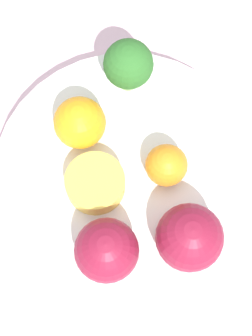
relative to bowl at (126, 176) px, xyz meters
name	(u,v)px	position (x,y,z in m)	size (l,w,h in m)	color
ground_plane	(126,186)	(0.00, 0.00, -0.03)	(6.00, 6.00, 0.00)	gray
table_surface	(126,183)	(0.00, 0.00, -0.02)	(1.20, 1.20, 0.02)	silver
bowl	(126,176)	(0.00, 0.00, 0.00)	(0.24, 0.24, 0.03)	white
broccoli	(121,65)	(0.09, 0.00, 0.05)	(0.05, 0.05, 0.06)	#8CB76B
apple_red	(105,250)	(-0.08, 0.02, 0.04)	(0.05, 0.05, 0.05)	maroon
apple_green	(188,238)	(-0.07, -0.05, 0.04)	(0.06, 0.06, 0.06)	maroon
orange_front	(78,123)	(0.04, 0.04, 0.04)	(0.05, 0.05, 0.05)	orange
orange_back	(165,170)	(0.00, -0.03, 0.03)	(0.04, 0.04, 0.04)	orange
small_cup	(94,183)	(-0.01, 0.03, 0.02)	(0.05, 0.05, 0.02)	#F4CC4C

